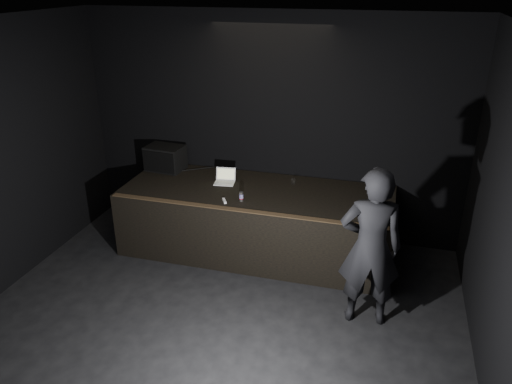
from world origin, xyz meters
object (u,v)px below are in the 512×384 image
Objects in this scene: stage_monitor at (165,158)px; person at (370,248)px; laptop at (225,179)px; stage_riser at (256,221)px; beer_can at (241,196)px.

stage_monitor is 0.31× the size of person.
laptop is at bearing -7.47° from stage_monitor.
beer_can is at bearing -104.62° from stage_riser.
stage_monitor is at bearing 165.35° from stage_riser.
person is (2.30, -1.46, -0.04)m from laptop.
beer_can is (0.45, -0.59, 0.02)m from laptop.
stage_riser is at bearing 75.38° from beer_can.
person reaches higher than stage_monitor.
person is at bearing -21.26° from stage_monitor.
person is (1.85, -0.86, -0.06)m from beer_can.
stage_monitor is 3.82m from person.
laptop is 2.38× the size of beer_can.
stage_monitor reaches higher than laptop.
beer_can is (1.56, -0.85, -0.13)m from stage_monitor.
laptop is 0.17× the size of person.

